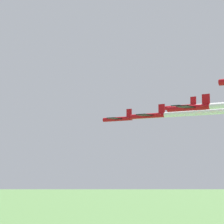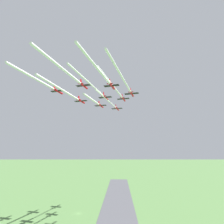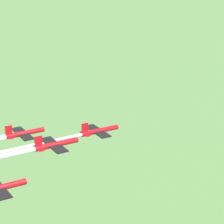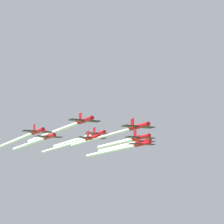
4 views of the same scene
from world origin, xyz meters
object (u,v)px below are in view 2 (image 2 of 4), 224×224
jet_0 (117,109)px  jet_3 (81,101)px  jet_7 (83,86)px  jet_4 (105,97)px  jet_5 (132,94)px  jet_8 (112,86)px  jet_2 (123,99)px  jet_1 (101,106)px  jet_6 (58,91)px

jet_0 → jet_3: jet_0 is taller
jet_7 → jet_4: bearing=59.5°
jet_5 → jet_8: 19.47m
jet_2 → jet_5: (-4.81, -18.85, -1.93)m
jet_1 → jet_3: (-18.82, -4.95, 0.12)m
jet_2 → jet_3: size_ratio=1.00×
jet_1 → jet_6: 39.07m
jet_2 → jet_3: 34.26m
jet_4 → jet_6: bearing=-150.5°
jet_3 → jet_4: jet_4 is taller
jet_2 → jet_5: 19.55m
jet_0 → jet_3: 38.92m
jet_3 → jet_8: 34.15m
jet_5 → jet_6: bearing=-161.2°
jet_3 → jet_6: size_ratio=1.00×
jet_8 → jet_6: bearing=180.0°
jet_2 → jet_6: size_ratio=1.00×
jet_6 → jet_7: jet_7 is taller
jet_2 → jet_4: jet_2 is taller
jet_2 → jet_1: bearing=180.0°
jet_0 → jet_3: (-37.63, -9.90, -0.57)m
jet_0 → jet_8: bearing=-78.9°
jet_1 → jet_3: bearing=-120.5°
jet_2 → jet_6: bearing=-139.6°
jet_8 → jet_1: bearing=120.5°
jet_5 → jet_6: 52.11m
jet_3 → jet_8: bearing=-29.5°
jet_4 → jet_8: size_ratio=1.00×
jet_0 → jet_1: 19.47m
jet_2 → jet_4: bearing=-120.5°
jet_8 → jet_0: bearing=101.1°
jet_2 → jet_6: (-51.63, 4.00, -0.73)m
jet_3 → jet_4: (14.00, -13.90, 1.20)m
jet_1 → jet_6: size_ratio=1.00×
jet_1 → jet_0: bearing=59.5°
jet_4 → jet_5: bearing=0.0°
jet_1 → jet_4: 19.50m
jet_4 → jet_7: (-18.82, -4.95, 4.11)m
jet_4 → jet_7: jet_7 is taller
jet_5 → jet_6: (-46.82, 22.85, 1.20)m
jet_5 → jet_6: size_ratio=1.00×
jet_6 → jet_7: 19.82m
jet_3 → jet_8: jet_8 is taller
jet_3 → jet_5: jet_5 is taller
jet_4 → jet_8: jet_8 is taller
jet_3 → jet_7: (-4.81, -18.85, 5.30)m
jet_3 → jet_8: size_ratio=1.00×
jet_0 → jet_7: 51.48m
jet_2 → jet_5: jet_2 is taller
jet_1 → jet_7: size_ratio=1.00×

